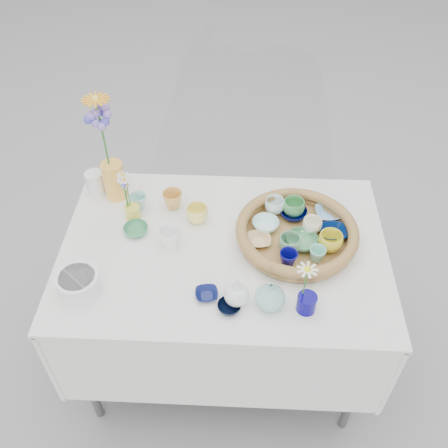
{
  "coord_description": "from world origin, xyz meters",
  "views": [
    {
      "loc": [
        0.06,
        -1.31,
        2.19
      ],
      "look_at": [
        0.0,
        0.02,
        0.87
      ],
      "focal_mm": 40.0,
      "sensor_mm": 36.0,
      "label": 1
    }
  ],
  "objects_px": {
    "bud_vase_seafoam": "(270,295)",
    "tall_vase_yellow": "(114,180)",
    "display_table": "(224,351)",
    "wicker_tray": "(297,233)"
  },
  "relations": [
    {
      "from": "bud_vase_seafoam",
      "to": "tall_vase_yellow",
      "type": "xyz_separation_m",
      "value": [
        -0.64,
        0.54,
        0.03
      ]
    },
    {
      "from": "display_table",
      "to": "bud_vase_seafoam",
      "type": "height_order",
      "value": "bud_vase_seafoam"
    },
    {
      "from": "bud_vase_seafoam",
      "to": "display_table",
      "type": "bearing_deg",
      "value": 122.75
    },
    {
      "from": "display_table",
      "to": "bud_vase_seafoam",
      "type": "relative_size",
      "value": 11.46
    },
    {
      "from": "wicker_tray",
      "to": "bud_vase_seafoam",
      "type": "height_order",
      "value": "bud_vase_seafoam"
    },
    {
      "from": "display_table",
      "to": "wicker_tray",
      "type": "xyz_separation_m",
      "value": [
        0.28,
        0.05,
        0.8
      ]
    },
    {
      "from": "bud_vase_seafoam",
      "to": "tall_vase_yellow",
      "type": "bearing_deg",
      "value": 139.72
    },
    {
      "from": "wicker_tray",
      "to": "bud_vase_seafoam",
      "type": "xyz_separation_m",
      "value": [
        -0.11,
        -0.32,
        0.02
      ]
    },
    {
      "from": "tall_vase_yellow",
      "to": "display_table",
      "type": "bearing_deg",
      "value": -30.57
    },
    {
      "from": "wicker_tray",
      "to": "display_table",
      "type": "bearing_deg",
      "value": -169.88
    }
  ]
}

